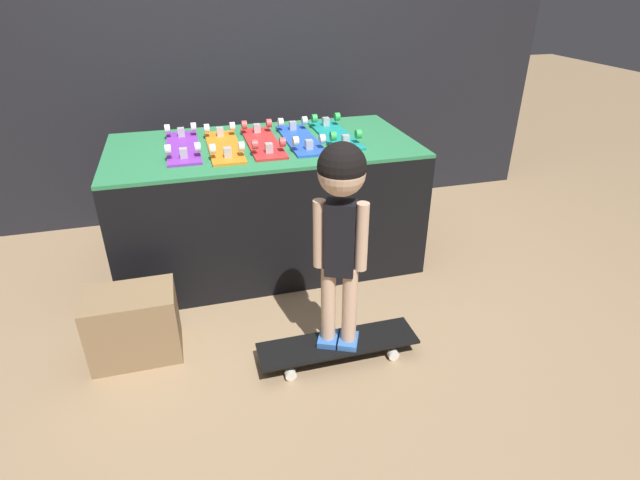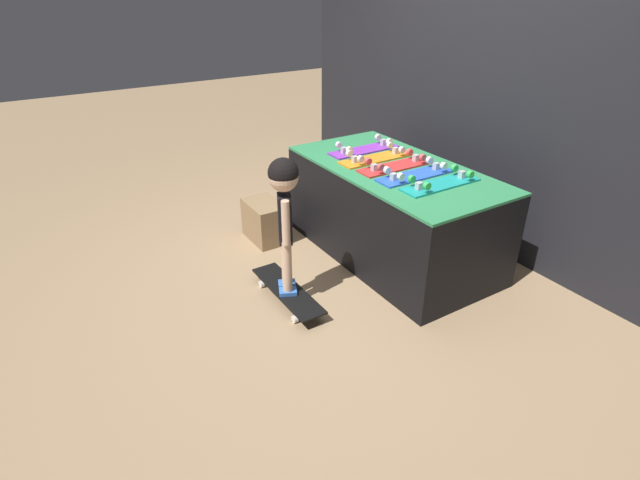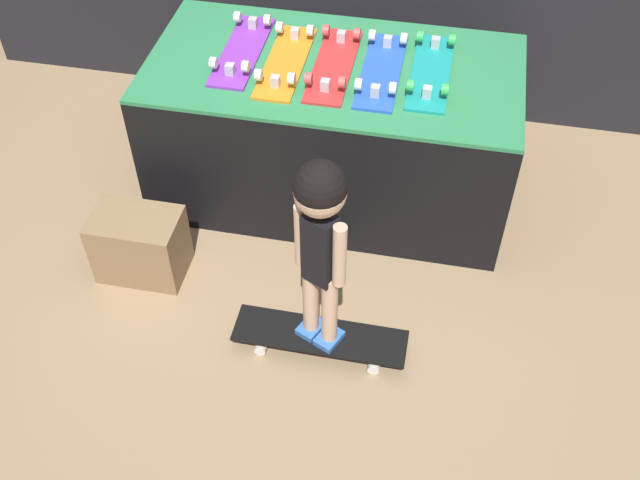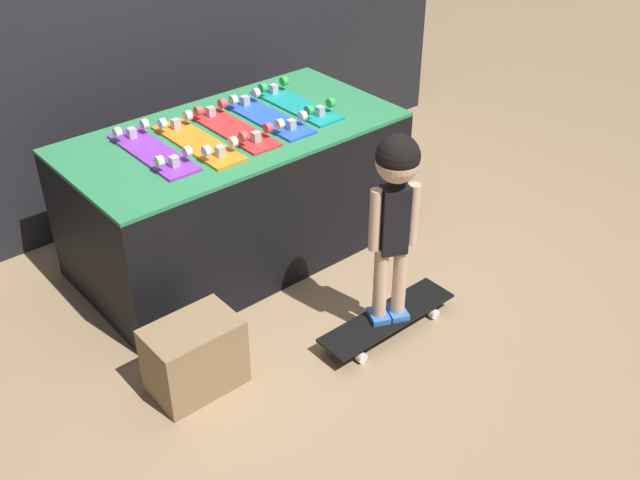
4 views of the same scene
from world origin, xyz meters
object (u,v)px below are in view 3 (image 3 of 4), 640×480
skateboard_purple_on_rack (242,49)px  skateboard_orange_on_rack (286,60)px  child (320,225)px  storage_box (140,245)px  skateboard_on_floor (320,337)px  skateboard_red_on_rack (334,64)px  skateboard_blue_on_rack (382,69)px  skateboard_teal_on_rack (431,70)px

skateboard_purple_on_rack → skateboard_orange_on_rack: bearing=-13.0°
child → skateboard_orange_on_rack: bearing=134.5°
storage_box → skateboard_on_floor: bearing=-17.3°
skateboard_purple_on_rack → skateboard_orange_on_rack: (0.23, -0.05, 0.00)m
skateboard_purple_on_rack → skateboard_red_on_rack: (0.45, -0.04, 0.00)m
skateboard_purple_on_rack → skateboard_on_floor: size_ratio=0.81×
skateboard_blue_on_rack → child: bearing=-94.5°
skateboard_orange_on_rack → skateboard_on_floor: (0.37, -1.03, -0.70)m
skateboard_blue_on_rack → storage_box: skateboard_blue_on_rack is taller
child → storage_box: size_ratio=2.39×
skateboard_teal_on_rack → storage_box: (-1.23, -0.79, -0.61)m
skateboard_on_floor → storage_box: (-0.92, 0.29, 0.10)m
skateboard_on_floor → child: child is taller
child → skateboard_on_floor: bearing=-51.2°
skateboard_orange_on_rack → skateboard_blue_on_rack: bearing=2.1°
skateboard_purple_on_rack → skateboard_red_on_rack: size_ratio=1.00×
skateboard_blue_on_rack → storage_box: size_ratio=1.52×
skateboard_red_on_rack → storage_box: size_ratio=1.52×
skateboard_orange_on_rack → child: size_ratio=0.63×
skateboard_red_on_rack → skateboard_teal_on_rack: bearing=4.5°
skateboard_purple_on_rack → skateboard_orange_on_rack: 0.23m
skateboard_on_floor → child: 0.70m
child → storage_box: 1.14m
skateboard_red_on_rack → skateboard_on_floor: skateboard_red_on_rack is taller
skateboard_purple_on_rack → skateboard_red_on_rack: 0.45m
skateboard_orange_on_rack → storage_box: (-0.55, -0.74, -0.61)m
skateboard_blue_on_rack → storage_box: (-1.01, -0.76, -0.61)m
skateboard_orange_on_rack → skateboard_blue_on_rack: (0.45, 0.02, 0.00)m
skateboard_purple_on_rack → child: bearing=-61.2°
skateboard_orange_on_rack → storage_box: 1.11m
child → storage_box: child is taller
skateboard_teal_on_rack → child: 1.12m
skateboard_blue_on_rack → skateboard_on_floor: bearing=-94.5°
skateboard_red_on_rack → skateboard_purple_on_rack: bearing=175.4°
skateboard_red_on_rack → storage_box: skateboard_red_on_rack is taller
skateboard_orange_on_rack → skateboard_red_on_rack: same height
skateboard_red_on_rack → skateboard_blue_on_rack: (0.23, 0.00, 0.00)m
skateboard_teal_on_rack → skateboard_on_floor: 1.33m
skateboard_blue_on_rack → skateboard_orange_on_rack: bearing=-177.9°
skateboard_purple_on_rack → skateboard_orange_on_rack: size_ratio=1.00×
skateboard_red_on_rack → skateboard_teal_on_rack: size_ratio=1.00×
skateboard_purple_on_rack → skateboard_on_floor: (0.60, -1.08, -0.70)m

